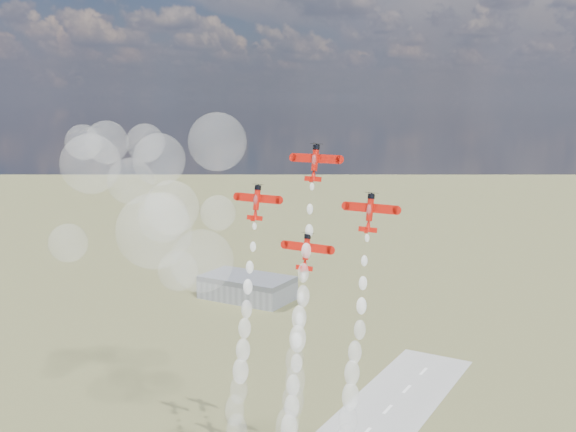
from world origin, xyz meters
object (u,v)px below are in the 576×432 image
(plane_right, at_px, (370,212))
(plane_slot, at_px, (306,251))
(plane_left, at_px, (257,202))
(plane_lead, at_px, (315,162))
(hangar, at_px, (247,287))

(plane_right, bearing_deg, plane_slot, -172.18)
(plane_left, relative_size, plane_right, 1.00)
(plane_left, xyz_separation_m, plane_right, (29.38, 0.00, 0.00))
(plane_right, height_order, plane_slot, plane_right)
(plane_left, height_order, plane_slot, plane_left)
(plane_left, xyz_separation_m, plane_slot, (14.69, -2.02, -10.08))
(plane_right, relative_size, plane_slot, 1.00)
(plane_right, bearing_deg, plane_lead, 172.18)
(plane_slot, bearing_deg, plane_left, 172.18)
(plane_slot, bearing_deg, hangar, 127.05)
(plane_lead, relative_size, plane_right, 1.00)
(hangar, relative_size, plane_left, 4.12)
(hangar, height_order, plane_right, plane_right)
(plane_lead, xyz_separation_m, plane_left, (-14.69, -2.02, -10.08))
(hangar, bearing_deg, plane_lead, -52.30)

